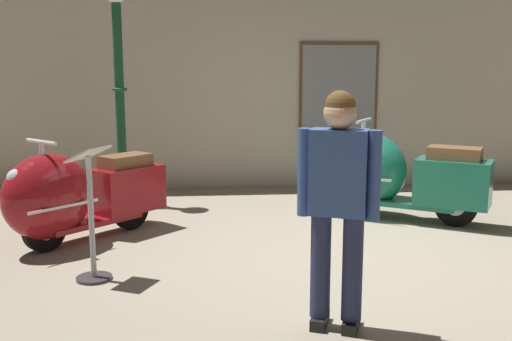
# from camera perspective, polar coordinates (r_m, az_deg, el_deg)

# --- Properties ---
(ground_plane) EXTENTS (60.00, 60.00, 0.00)m
(ground_plane) POSITION_cam_1_polar(r_m,az_deg,el_deg) (5.28, 9.93, -8.52)
(ground_plane) COLOR gray
(showroom_back_wall) EXTENTS (18.00, 0.24, 3.52)m
(showroom_back_wall) POSITION_cam_1_polar(r_m,az_deg,el_deg) (8.29, 4.40, 10.60)
(showroom_back_wall) COLOR #BCB29E
(showroom_back_wall) RESTS_ON ground
(scooter_0) EXTENTS (1.51, 1.53, 1.03)m
(scooter_0) POSITION_cam_1_polar(r_m,az_deg,el_deg) (5.82, -17.20, -2.32)
(scooter_0) COLOR black
(scooter_0) RESTS_ON ground
(scooter_1) EXTENTS (1.80, 1.38, 1.10)m
(scooter_1) POSITION_cam_1_polar(r_m,az_deg,el_deg) (6.65, 12.91, -0.35)
(scooter_1) COLOR black
(scooter_1) RESTS_ON ground
(lamppost) EXTENTS (0.32, 0.32, 2.71)m
(lamppost) POSITION_cam_1_polar(r_m,az_deg,el_deg) (7.24, -13.14, 9.31)
(lamppost) COLOR #144728
(lamppost) RESTS_ON ground
(visitor_0) EXTENTS (0.49, 0.33, 1.53)m
(visitor_0) POSITION_cam_1_polar(r_m,az_deg,el_deg) (3.68, 7.95, -2.33)
(visitor_0) COLOR black
(visitor_0) RESTS_ON ground
(info_stanchion) EXTENTS (0.34, 0.39, 1.07)m
(info_stanchion) POSITION_cam_1_polar(r_m,az_deg,el_deg) (4.79, -15.62, -5.14)
(info_stanchion) COLOR #333338
(info_stanchion) RESTS_ON ground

